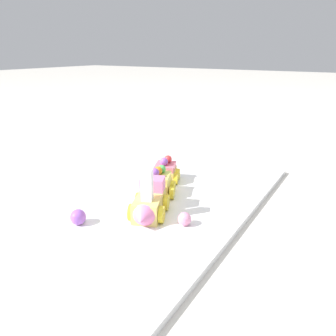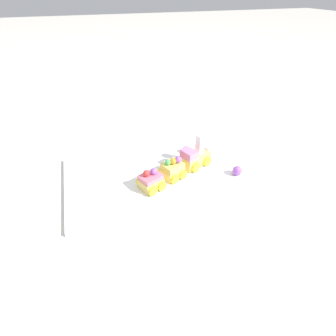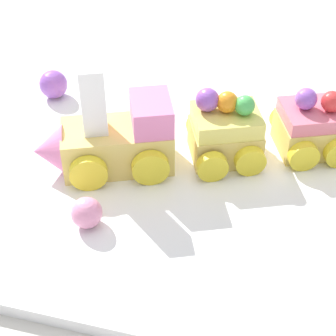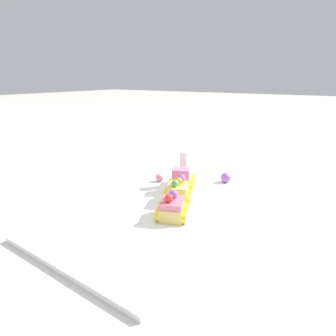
% 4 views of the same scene
% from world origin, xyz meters
% --- Properties ---
extents(ground_plane, '(10.00, 10.00, 0.00)m').
position_xyz_m(ground_plane, '(0.00, 0.00, 0.00)').
color(ground_plane, beige).
extents(display_board, '(0.66, 0.33, 0.01)m').
position_xyz_m(display_board, '(0.00, 0.00, 0.01)').
color(display_board, white).
rests_on(display_board, ground_plane).
extents(cake_train_locomotive, '(0.13, 0.09, 0.10)m').
position_xyz_m(cake_train_locomotive, '(0.08, 0.00, 0.04)').
color(cake_train_locomotive, '#EACC66').
rests_on(cake_train_locomotive, display_board).
extents(cake_car_lemon, '(0.08, 0.08, 0.07)m').
position_xyz_m(cake_car_lemon, '(-0.02, -0.04, 0.04)').
color(cake_car_lemon, '#EACC66').
rests_on(cake_car_lemon, display_board).
extents(cake_car_strawberry, '(0.08, 0.08, 0.06)m').
position_xyz_m(cake_car_strawberry, '(-0.09, -0.07, 0.03)').
color(cake_car_strawberry, '#EACC66').
rests_on(cake_car_strawberry, display_board).
extents(gumball_purple, '(0.03, 0.03, 0.03)m').
position_xyz_m(gumball_purple, '(0.17, -0.09, 0.03)').
color(gumball_purple, '#9956C6').
rests_on(gumball_purple, display_board).
extents(gumball_pink, '(0.03, 0.03, 0.03)m').
position_xyz_m(gumball_pink, '(0.07, 0.08, 0.02)').
color(gumball_pink, pink).
rests_on(gumball_pink, display_board).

